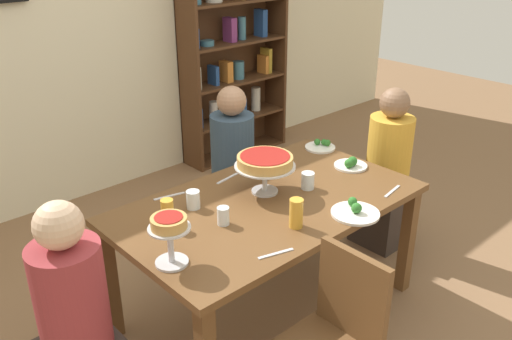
# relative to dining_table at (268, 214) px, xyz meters

# --- Properties ---
(ground_plane) EXTENTS (12.00, 12.00, 0.00)m
(ground_plane) POSITION_rel_dining_table_xyz_m (0.00, 0.00, -0.66)
(ground_plane) COLOR #846042
(rear_partition) EXTENTS (8.00, 0.12, 2.80)m
(rear_partition) POSITION_rel_dining_table_xyz_m (0.00, 2.20, 0.74)
(rear_partition) COLOR beige
(rear_partition) RESTS_ON ground_plane
(dining_table) EXTENTS (1.67, 0.97, 0.74)m
(dining_table) POSITION_rel_dining_table_xyz_m (0.00, 0.00, 0.00)
(dining_table) COLOR brown
(dining_table) RESTS_ON ground_plane
(bookshelf) EXTENTS (1.10, 0.30, 2.21)m
(bookshelf) POSITION_rel_dining_table_xyz_m (1.46, 2.01, 0.49)
(bookshelf) COLOR #4C2D19
(bookshelf) RESTS_ON ground_plane
(diner_head_east) EXTENTS (0.34, 0.34, 1.15)m
(diner_head_east) POSITION_rel_dining_table_xyz_m (1.15, 0.01, -0.16)
(diner_head_east) COLOR #382D28
(diner_head_east) RESTS_ON ground_plane
(diner_far_right) EXTENTS (0.34, 0.34, 1.15)m
(diner_far_right) POSITION_rel_dining_table_xyz_m (0.39, 0.76, -0.16)
(diner_far_right) COLOR #382D28
(diner_far_right) RESTS_ON ground_plane
(diner_head_west) EXTENTS (0.34, 0.34, 1.15)m
(diner_head_west) POSITION_rel_dining_table_xyz_m (-1.16, -0.02, -0.16)
(diner_head_west) COLOR #382D28
(diner_head_west) RESTS_ON ground_plane
(chair_near_left) EXTENTS (0.40, 0.40, 0.87)m
(chair_near_left) POSITION_rel_dining_table_xyz_m (-0.33, -0.76, -0.17)
(chair_near_left) COLOR brown
(chair_near_left) RESTS_ON ground_plane
(deep_dish_pizza_stand) EXTENTS (0.34, 0.34, 0.22)m
(deep_dish_pizza_stand) POSITION_rel_dining_table_xyz_m (0.06, 0.09, 0.26)
(deep_dish_pizza_stand) COLOR silver
(deep_dish_pizza_stand) RESTS_ON dining_table
(personal_pizza_stand) EXTENTS (0.19, 0.19, 0.24)m
(personal_pizza_stand) POSITION_rel_dining_table_xyz_m (-0.73, -0.14, 0.26)
(personal_pizza_stand) COLOR silver
(personal_pizza_stand) RESTS_ON dining_table
(salad_plate_near_diner) EXTENTS (0.21, 0.21, 0.07)m
(salad_plate_near_diner) POSITION_rel_dining_table_xyz_m (0.68, -0.03, 0.11)
(salad_plate_near_diner) COLOR white
(salad_plate_near_diner) RESTS_ON dining_table
(salad_plate_far_diner) EXTENTS (0.20, 0.20, 0.06)m
(salad_plate_far_diner) POSITION_rel_dining_table_xyz_m (0.78, 0.31, 0.10)
(salad_plate_far_diner) COLOR white
(salad_plate_far_diner) RESTS_ON dining_table
(salad_plate_spare) EXTENTS (0.25, 0.25, 0.07)m
(salad_plate_spare) POSITION_rel_dining_table_xyz_m (0.23, -0.41, 0.10)
(salad_plate_spare) COLOR white
(salad_plate_spare) RESTS_ON dining_table
(beer_glass_amber_tall) EXTENTS (0.07, 0.07, 0.15)m
(beer_glass_amber_tall) POSITION_rel_dining_table_xyz_m (-0.09, -0.29, 0.16)
(beer_glass_amber_tall) COLOR gold
(beer_glass_amber_tall) RESTS_ON dining_table
(beer_glass_amber_short) EXTENTS (0.06, 0.06, 0.15)m
(beer_glass_amber_short) POSITION_rel_dining_table_xyz_m (-0.56, 0.14, 0.16)
(beer_glass_amber_short) COLOR gold
(beer_glass_amber_short) RESTS_ON dining_table
(water_glass_clear_near) EXTENTS (0.08, 0.08, 0.10)m
(water_glass_clear_near) POSITION_rel_dining_table_xyz_m (0.27, -0.04, 0.13)
(water_glass_clear_near) COLOR white
(water_glass_clear_near) RESTS_ON dining_table
(water_glass_clear_far) EXTENTS (0.07, 0.07, 0.10)m
(water_glass_clear_far) POSITION_rel_dining_table_xyz_m (-0.35, 0.21, 0.13)
(water_glass_clear_far) COLOR white
(water_glass_clear_far) RESTS_ON dining_table
(water_glass_clear_spare) EXTENTS (0.06, 0.06, 0.09)m
(water_glass_clear_spare) POSITION_rel_dining_table_xyz_m (-0.34, -0.03, 0.13)
(water_glass_clear_spare) COLOR white
(water_glass_clear_spare) RESTS_ON dining_table
(cutlery_fork_near) EXTENTS (0.18, 0.06, 0.00)m
(cutlery_fork_near) POSITION_rel_dining_table_xyz_m (-0.37, 0.41, 0.09)
(cutlery_fork_near) COLOR silver
(cutlery_fork_near) RESTS_ON dining_table
(cutlery_knife_near) EXTENTS (0.18, 0.05, 0.00)m
(cutlery_knife_near) POSITION_rel_dining_table_xyz_m (0.01, 0.36, 0.09)
(cutlery_knife_near) COLOR silver
(cutlery_knife_near) RESTS_ON dining_table
(cutlery_fork_far) EXTENTS (0.18, 0.07, 0.00)m
(cutlery_fork_far) POSITION_rel_dining_table_xyz_m (-0.34, -0.40, 0.09)
(cutlery_fork_far) COLOR silver
(cutlery_fork_far) RESTS_ON dining_table
(cutlery_knife_far) EXTENTS (0.18, 0.06, 0.00)m
(cutlery_knife_far) POSITION_rel_dining_table_xyz_m (0.42, 0.33, 0.09)
(cutlery_knife_far) COLOR silver
(cutlery_knife_far) RESTS_ON dining_table
(cutlery_spare_fork) EXTENTS (0.18, 0.05, 0.00)m
(cutlery_spare_fork) POSITION_rel_dining_table_xyz_m (0.59, -0.40, 0.09)
(cutlery_spare_fork) COLOR silver
(cutlery_spare_fork) RESTS_ON dining_table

